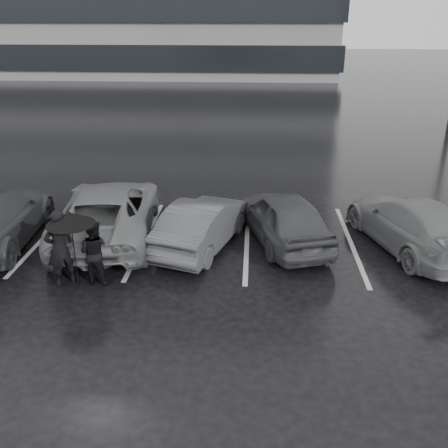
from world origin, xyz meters
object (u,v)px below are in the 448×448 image
pedestrian_left (60,248)px  pedestrian_right (94,252)px  car_west_a (203,223)px  car_main (284,217)px  car_east (412,224)px  car_west_b (108,211)px

pedestrian_left → pedestrian_right: (0.70, 0.15, -0.15)m
car_west_a → pedestrian_right: pedestrian_right is taller
pedestrian_left → car_main: bearing=169.4°
pedestrian_right → car_main: bearing=-140.6°
car_east → pedestrian_right: size_ratio=3.05×
car_west_b → car_east: size_ratio=1.15×
car_west_b → pedestrian_left: (-0.32, -2.68, 0.17)m
car_east → car_west_b: bearing=-18.1°
car_west_a → car_west_b: car_west_b is taller
car_west_a → car_east: (5.45, 0.24, 0.04)m
car_main → car_east: bearing=159.3°
car_main → car_west_a: 2.17m
pedestrian_left → pedestrian_right: bearing=153.9°
pedestrian_left → car_west_a: bearing=178.8°
car_west_a → car_east: bearing=-160.1°
car_east → pedestrian_right: bearing=0.1°
car_main → car_east: (3.32, -0.18, -0.02)m
car_main → car_west_b: 4.76m
car_west_a → car_east: car_east is taller
pedestrian_right → pedestrian_left: bearing=21.8°
car_west_b → car_east: car_west_b is taller
car_west_a → car_west_b: size_ratio=0.73×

